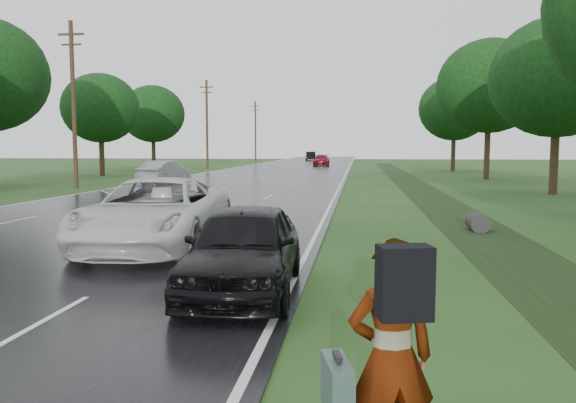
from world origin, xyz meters
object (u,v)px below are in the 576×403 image
at_px(silver_sedan, 164,172).
at_px(dark_sedan, 244,248).
at_px(pedestrian, 389,356).
at_px(white_pickup, 156,213).

bearing_deg(silver_sedan, dark_sedan, 121.83).
height_order(dark_sedan, silver_sedan, silver_sedan).
relative_size(dark_sedan, silver_sedan, 0.94).
xyz_separation_m(pedestrian, white_pickup, (-5.18, 9.02, -0.06)).
bearing_deg(dark_sedan, silver_sedan, 109.45).
distance_m(pedestrian, white_pickup, 10.40).
height_order(pedestrian, white_pickup, pedestrian).
xyz_separation_m(white_pickup, dark_sedan, (3.00, -3.85, -0.10)).
relative_size(pedestrian, white_pickup, 0.30).
relative_size(pedestrian, silver_sedan, 0.39).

